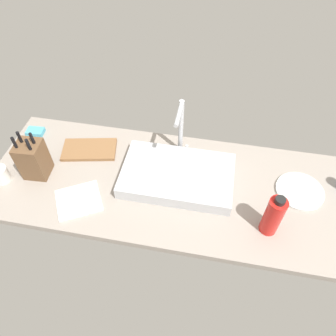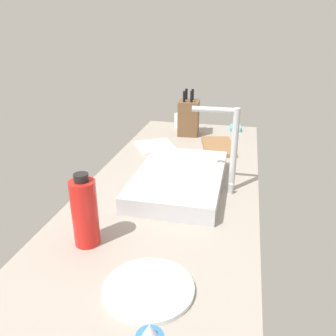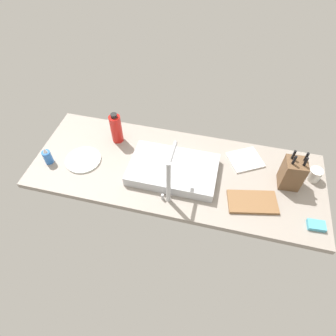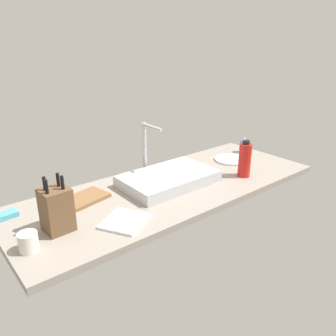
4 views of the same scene
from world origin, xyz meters
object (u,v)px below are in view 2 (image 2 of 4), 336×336
at_px(dinner_plate, 149,289).
at_px(dish_towel, 156,146).
at_px(faucet, 229,142).
at_px(water_bottle, 85,212).
at_px(knife_block, 189,118).
at_px(dish_sponge, 235,128).
at_px(coffee_mug, 180,120).
at_px(cutting_board, 218,146).
at_px(sink_basin, 180,179).

distance_m(dinner_plate, dish_towel, 1.02).
bearing_deg(faucet, water_bottle, -39.99).
bearing_deg(knife_block, dish_towel, -30.03).
xyz_separation_m(dinner_plate, dish_sponge, (-1.38, 0.14, 0.01)).
xyz_separation_m(knife_block, dish_sponge, (-0.14, 0.26, -0.09)).
relative_size(dinner_plate, dish_towel, 1.14).
distance_m(coffee_mug, dish_sponge, 0.33).
bearing_deg(cutting_board, sink_basin, -12.47).
bearing_deg(coffee_mug, sink_basin, 10.58).
xyz_separation_m(sink_basin, dinner_plate, (0.57, 0.04, -0.03)).
distance_m(sink_basin, faucet, 0.24).
relative_size(water_bottle, coffee_mug, 2.84).
xyz_separation_m(cutting_board, dish_sponge, (-0.33, 0.07, 0.00)).
height_order(coffee_mug, dish_sponge, coffee_mug).
relative_size(faucet, cutting_board, 1.16).
distance_m(sink_basin, knife_block, 0.68).
distance_m(sink_basin, dinner_plate, 0.57).
distance_m(faucet, dish_towel, 0.58).
relative_size(dish_towel, coffee_mug, 2.50).
distance_m(cutting_board, dish_towel, 0.32).
relative_size(dish_towel, dish_sponge, 2.15).
xyz_separation_m(knife_block, water_bottle, (1.09, -0.11, 0.00)).
relative_size(dinner_plate, coffee_mug, 2.84).
distance_m(faucet, dinner_plate, 0.63).
bearing_deg(dish_sponge, cutting_board, -12.00).
distance_m(water_bottle, dish_towel, 0.84).
relative_size(sink_basin, dinner_plate, 2.37).
height_order(dish_towel, dish_sponge, dish_sponge).
relative_size(sink_basin, cutting_board, 1.92).
bearing_deg(cutting_board, knife_block, -135.95).
bearing_deg(sink_basin, dish_towel, -153.94).
xyz_separation_m(faucet, knife_block, (-0.65, -0.26, -0.09)).
relative_size(cutting_board, water_bottle, 1.24).
bearing_deg(knife_block, coffee_mug, -157.29).
height_order(dinner_plate, dish_towel, same).
relative_size(water_bottle, dish_towel, 1.13).
bearing_deg(water_bottle, sink_basin, 155.65).
xyz_separation_m(knife_block, dinner_plate, (1.24, 0.11, -0.09)).
height_order(water_bottle, coffee_mug, water_bottle).
bearing_deg(coffee_mug, knife_block, 26.29).
bearing_deg(dish_towel, knife_block, 153.56).
xyz_separation_m(cutting_board, dish_towel, (0.06, -0.31, -0.00)).
relative_size(coffee_mug, dish_sponge, 0.86).
bearing_deg(faucet, cutting_board, -171.16).
height_order(knife_block, water_bottle, knife_block).
distance_m(knife_block, dinner_plate, 1.25).
relative_size(sink_basin, faucet, 1.65).
distance_m(dish_towel, coffee_mug, 0.40).
bearing_deg(coffee_mug, dinner_plate, 7.73).
distance_m(sink_basin, cutting_board, 0.49).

